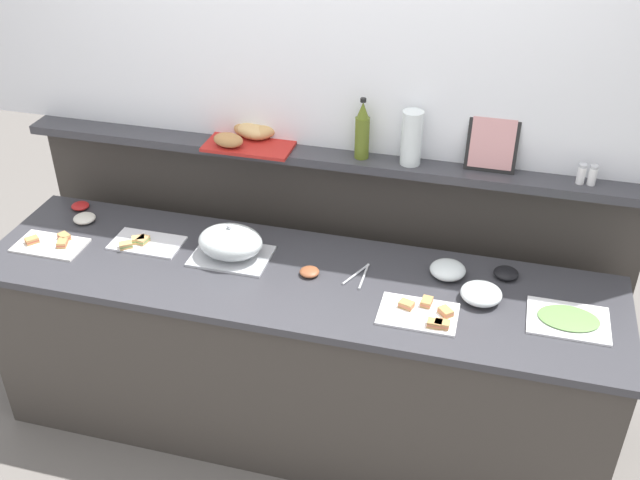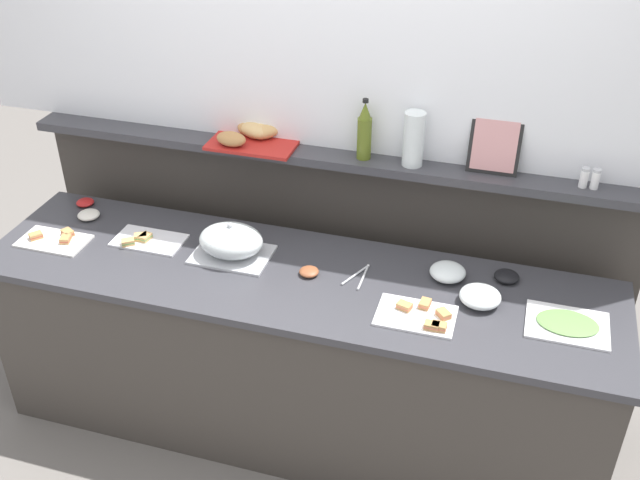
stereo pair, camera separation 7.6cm
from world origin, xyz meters
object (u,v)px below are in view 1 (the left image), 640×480
at_px(serving_cloche, 230,243).
at_px(condiment_bowl_red, 84,218).
at_px(glass_bowl_medium, 481,294).
at_px(framed_picture, 492,143).
at_px(condiment_bowl_teal, 309,272).
at_px(olive_oil_bottle, 362,132).
at_px(sandwich_platter_rear, 145,243).
at_px(sandwich_platter_front, 422,314).
at_px(cold_cuts_platter, 568,320).
at_px(glass_bowl_large, 448,270).
at_px(salt_shaker, 581,174).
at_px(pepper_shaker, 593,175).
at_px(bread_basket, 249,135).
at_px(serving_tongs, 360,275).
at_px(water_carafe, 412,138).
at_px(condiment_bowl_cream, 80,206).
at_px(condiment_bowl_dark, 506,273).
at_px(sandwich_platter_side, 51,244).

bearing_deg(serving_cloche, condiment_bowl_red, 172.28).
xyz_separation_m(glass_bowl_medium, framed_picture, (-0.04, 0.46, 0.45)).
height_order(condiment_bowl_teal, olive_oil_bottle, olive_oil_bottle).
bearing_deg(sandwich_platter_rear, glass_bowl_medium, -1.14).
distance_m(sandwich_platter_front, olive_oil_bottle, 0.85).
distance_m(cold_cuts_platter, glass_bowl_large, 0.52).
xyz_separation_m(sandwich_platter_front, salt_shaker, (0.54, 0.59, 0.39)).
relative_size(pepper_shaker, bread_basket, 0.22).
relative_size(salt_shaker, pepper_shaker, 1.00).
distance_m(sandwich_platter_front, glass_bowl_large, 0.30).
bearing_deg(sandwich_platter_front, glass_bowl_medium, 36.98).
relative_size(cold_cuts_platter, condiment_bowl_teal, 3.73).
relative_size(sandwich_platter_rear, condiment_bowl_teal, 3.79).
distance_m(salt_shaker, bread_basket, 1.46).
bearing_deg(sandwich_platter_front, bread_basket, 146.05).
bearing_deg(bread_basket, serving_tongs, -33.57).
xyz_separation_m(condiment_bowl_red, water_carafe, (1.48, 0.29, 0.46)).
distance_m(condiment_bowl_red, framed_picture, 1.90).
bearing_deg(condiment_bowl_cream, condiment_bowl_dark, -1.40).
relative_size(sandwich_platter_side, condiment_bowl_cream, 3.61).
relative_size(serving_cloche, salt_shaker, 3.91).
bearing_deg(serving_cloche, water_carafe, 29.25).
height_order(sandwich_platter_side, sandwich_platter_front, same).
xyz_separation_m(serving_tongs, framed_picture, (0.46, 0.42, 0.47)).
xyz_separation_m(glass_bowl_large, bread_basket, (-0.98, 0.32, 0.37)).
bearing_deg(serving_cloche, condiment_bowl_dark, 7.79).
bearing_deg(olive_oil_bottle, salt_shaker, -0.23).
distance_m(condiment_bowl_red, bread_basket, 0.88).
height_order(cold_cuts_platter, serving_cloche, serving_cloche).
bearing_deg(salt_shaker, condiment_bowl_red, -172.51).
bearing_deg(sandwich_platter_rear, serving_tongs, 0.69).
distance_m(sandwich_platter_side, condiment_bowl_red, 0.23).
relative_size(serving_cloche, condiment_bowl_dark, 3.26).
height_order(olive_oil_bottle, pepper_shaker, olive_oil_bottle).
distance_m(condiment_bowl_dark, water_carafe, 0.70).
xyz_separation_m(glass_bowl_large, glass_bowl_medium, (0.15, -0.14, 0.00)).
bearing_deg(condiment_bowl_red, condiment_bowl_cream, 128.74).
relative_size(glass_bowl_medium, salt_shaker, 1.92).
height_order(glass_bowl_medium, salt_shaker, salt_shaker).
bearing_deg(framed_picture, glass_bowl_medium, -84.90).
relative_size(condiment_bowl_red, bread_basket, 0.26).
xyz_separation_m(glass_bowl_medium, condiment_bowl_cream, (-1.94, 0.24, -0.02)).
relative_size(glass_bowl_medium, condiment_bowl_dark, 1.60).
height_order(sandwich_platter_rear, condiment_bowl_red, same).
relative_size(glass_bowl_medium, condiment_bowl_teal, 1.99).
bearing_deg(framed_picture, olive_oil_bottle, -176.40).
relative_size(glass_bowl_large, salt_shaker, 1.75).
height_order(sandwich_platter_rear, glass_bowl_large, glass_bowl_large).
bearing_deg(pepper_shaker, glass_bowl_medium, -131.37).
bearing_deg(condiment_bowl_red, cold_cuts_platter, -4.87).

